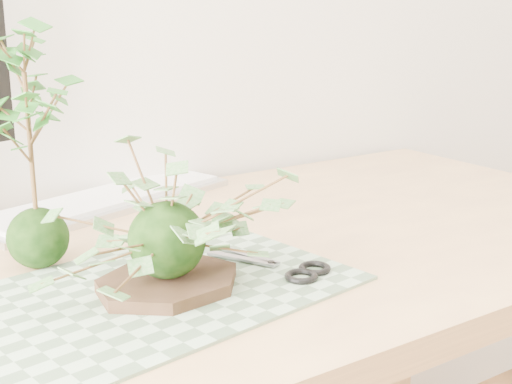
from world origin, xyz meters
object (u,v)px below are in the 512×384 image
Objects in this scene: ivy_kokedama at (166,205)px; keyboard at (106,201)px; desk at (166,321)px; maple_kokedama at (26,88)px.

ivy_kokedama reaches higher than keyboard.
ivy_kokedama reaches higher than desk.
desk is 0.22m from ivy_kokedama.
keyboard is at bearing 50.75° from maple_kokedama.
ivy_kokedama is 0.53× the size of keyboard.
desk is at bearing -24.51° from maple_kokedama.
maple_kokedama is 0.36m from keyboard.
keyboard is (0.04, 0.29, 0.10)m from desk.
keyboard is at bearing 82.62° from desk.
desk is 4.88× the size of maple_kokedama.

